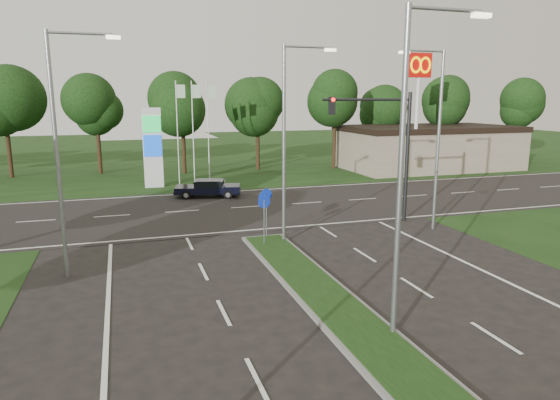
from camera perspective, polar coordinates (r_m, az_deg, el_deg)
name	(u,v)px	position (r m, az deg, el deg)	size (l,w,h in m)	color
verge_far	(176,155)	(61.27, -11.78, 5.04)	(160.00, 50.00, 0.02)	black
cross_road	(231,208)	(30.96, -5.60, -0.95)	(160.00, 12.00, 0.02)	black
median_kerb	(406,375)	(13.22, 14.20, -18.78)	(2.00, 26.00, 0.12)	slate
commercial_building	(428,148)	(50.50, 16.51, 5.75)	(16.00, 9.00, 4.00)	gray
streetlight_median_near	(408,159)	(13.77, 14.40, 4.60)	(2.53, 0.22, 9.00)	gray
streetlight_median_far	(288,134)	(22.83, 0.93, 7.56)	(2.53, 0.22, 9.00)	gray
streetlight_left_far	(62,143)	(19.74, -23.66, 5.99)	(2.53, 0.22, 9.00)	gray
streetlight_right_far	(436,131)	(26.38, 17.35, 7.58)	(2.53, 0.22, 9.00)	gray
traffic_signal	(387,137)	(27.23, 12.08, 7.05)	(5.10, 0.42, 7.00)	black
median_signs	(265,206)	(23.39, -1.73, -0.68)	(1.16, 1.76, 2.38)	gray
gas_pylon	(155,145)	(38.86, -14.06, 6.07)	(5.80, 1.26, 8.00)	silver
mcdonalds_sign	(419,83)	(44.74, 15.55, 12.81)	(2.20, 0.47, 10.40)	silver
treeline_far	(193,97)	(45.96, -9.95, 11.57)	(6.00, 6.00, 9.90)	black
navy_sedan	(208,188)	(34.56, -8.20, 1.38)	(4.67, 2.82, 1.20)	black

